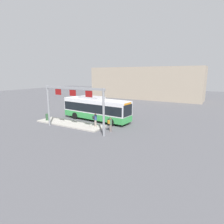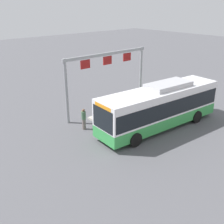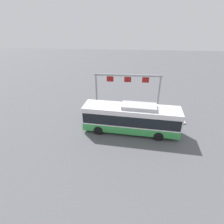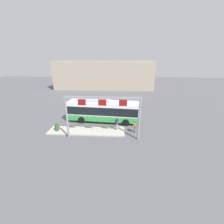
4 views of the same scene
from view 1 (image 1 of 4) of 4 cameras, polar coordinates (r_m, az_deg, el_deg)
ground_plane at (r=27.27m, az=-4.88°, el=-2.51°), size 120.00×120.00×0.00m
platform_curb at (r=25.70m, az=-12.77°, el=-3.46°), size 10.00×2.80×0.16m
bus_main at (r=26.89m, az=-4.95°, el=1.24°), size 10.77×3.39×3.46m
person_boarding at (r=21.73m, az=-0.53°, el=-3.73°), size 0.53×0.61×1.67m
person_waiting_near at (r=23.23m, az=-5.18°, el=-2.35°), size 0.49×0.60×1.67m
platform_sign_gantry at (r=22.06m, az=-11.90°, el=3.79°), size 8.85×0.24×5.20m
station_building at (r=52.30m, az=9.98°, el=8.79°), size 30.04×8.00×8.41m
trash_bin at (r=28.06m, az=-19.21°, el=-1.44°), size 0.52×0.52×0.90m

